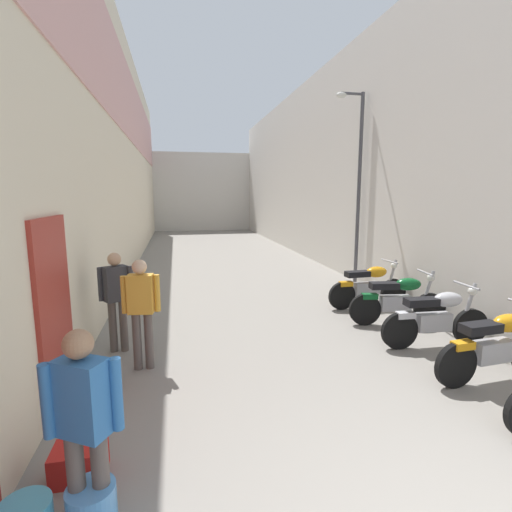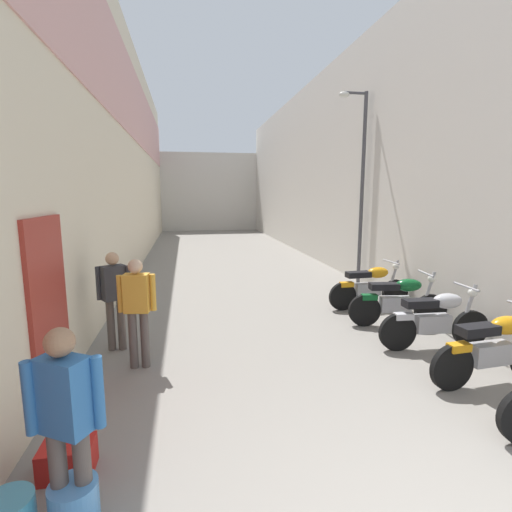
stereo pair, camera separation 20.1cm
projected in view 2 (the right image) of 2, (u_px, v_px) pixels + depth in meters
The scene contains 14 objects.
ground_plane at pixel (240, 273), 11.87m from camera, with size 40.79×40.79×0.00m, color gray.
building_left at pixel (129, 153), 12.56m from camera, with size 0.45×24.79×7.50m.
building_right at pixel (323, 169), 13.88m from camera, with size 0.45×24.79×6.68m.
building_far_end at pixel (209, 192), 26.40m from camera, with size 9.39×2.00×5.18m, color beige.
motorcycle_second at pixel (494, 347), 4.87m from camera, with size 1.85×0.58×1.04m.
motorcycle_third at pixel (436, 318), 6.00m from camera, with size 1.85×0.58×1.04m.
motorcycle_fourth at pixel (399, 300), 7.05m from camera, with size 1.84×0.58×1.04m.
motorcycle_fifth at pixel (370, 286), 8.14m from camera, with size 1.85×0.58×1.04m.
pedestrian_by_doorway at pixel (66, 418), 2.61m from camera, with size 0.52×0.35×1.57m.
pedestrian_mid_alley at pixel (137, 305), 5.28m from camera, with size 0.52×0.25×1.57m.
pedestrian_further_down at pixel (114, 294), 5.89m from camera, with size 0.52×0.35×1.57m.
water_jug_beside_first at pixel (75, 510), 2.71m from camera, with size 0.34×0.34×0.42m, color #4C8CCC.
plastic_crate at pixel (68, 459), 3.34m from camera, with size 0.44×0.32×0.28m, color red.
street_lamp at pixel (360, 176), 10.03m from camera, with size 0.79×0.18×5.05m.
Camera 2 is at (-1.60, -1.13, 2.45)m, focal length 26.58 mm.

